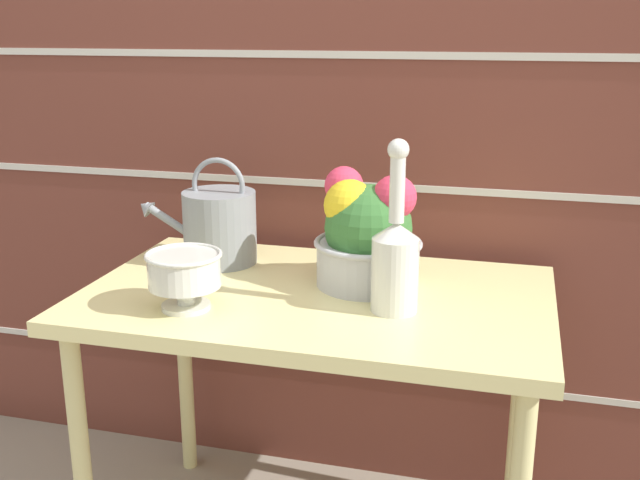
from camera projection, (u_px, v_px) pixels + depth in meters
The scene contains 6 objects.
brick_wall at pixel (357, 120), 2.11m from camera, with size 3.60×0.08×2.20m.
patio_table at pixel (316, 322), 1.82m from camera, with size 1.12×0.69×0.74m.
watering_can at pixel (219, 225), 2.00m from camera, with size 0.34×0.20×0.29m.
crystal_pedestal_bowl at pixel (184, 272), 1.67m from camera, with size 0.17×0.17×0.13m.
flower_planter at pixel (367, 235), 1.82m from camera, with size 0.27×0.27×0.29m.
glass_decanter at pixel (395, 258), 1.65m from camera, with size 0.11×0.11×0.39m.
Camera 1 is at (0.45, -1.64, 1.36)m, focal length 42.00 mm.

